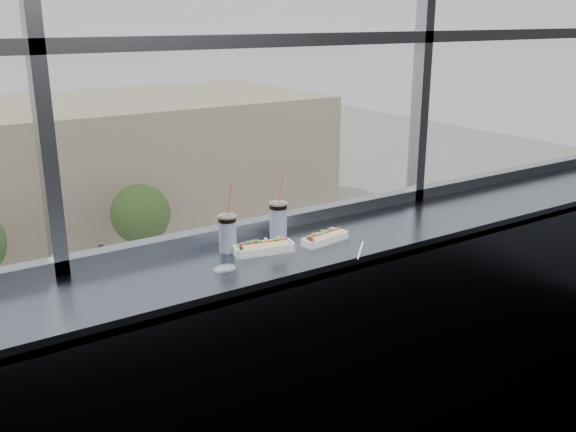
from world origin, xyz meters
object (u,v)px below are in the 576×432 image
wrapper (225,268)px  tree_right (141,214)px  pedestrian_d (101,258)px  soda_cup_right (278,218)px  car_near_e (331,325)px  hotdog_tray_left (264,247)px  hotdog_tray_right (325,237)px  soda_cup_left (228,231)px  loose_straw (360,250)px  car_far_b (17,318)px  pedestrian_c (44,277)px  car_far_c (215,268)px

wrapper → tree_right: size_ratio=0.02×
pedestrian_d → tree_right: bearing=168.9°
soda_cup_right → car_near_e: bearing=51.3°
hotdog_tray_left → soda_cup_right: soda_cup_right is taller
hotdog_tray_right → soda_cup_left: size_ratio=0.79×
loose_straw → pedestrian_d: bearing=31.5°
pedestrian_d → soda_cup_right: bearing=75.2°
car_far_b → pedestrian_d: (5.06, 4.41, 0.18)m
soda_cup_right → tree_right: soda_cup_right is taller
pedestrian_c → car_far_b: bearing=151.1°
wrapper → car_far_c: (12.17, 24.37, -10.93)m
car_near_e → car_far_c: bearing=14.1°
hotdog_tray_left → car_far_b: (2.64, 24.27, -11.13)m
loose_straw → tree_right: (9.43, 28.50, -8.81)m
wrapper → pedestrian_c: size_ratio=0.05×
wrapper → car_far_b: 26.94m
hotdog_tray_left → soda_cup_right: bearing=53.0°
loose_straw → tree_right: 31.28m
loose_straw → wrapper: (-0.62, 0.13, 0.01)m
tree_right → car_far_b: bearing=-150.8°
car_far_b → car_far_c: car_far_c is taller
pedestrian_d → tree_right: (2.10, -0.41, 2.12)m
soda_cup_left → wrapper: soda_cup_left is taller
wrapper → car_far_c: size_ratio=0.01×
car_far_b → wrapper: bearing=166.2°
soda_cup_right → soda_cup_left: bearing=-173.7°
wrapper → car_near_e: (13.32, 16.37, -11.00)m
soda_cup_left → tree_right: size_ratio=0.07×
tree_right → pedestrian_d: bearing=168.9°
pedestrian_d → pedestrian_c: pedestrian_d is taller
soda_cup_right → hotdog_tray_left: bearing=-139.9°
car_near_e → pedestrian_c: 14.35m
hotdog_tray_right → car_far_c: bearing=56.2°
pedestrian_c → tree_right: bearing=-85.6°
soda_cup_right → pedestrian_c: soda_cup_right is taller
soda_cup_left → loose_straw: 0.60m
pedestrian_c → tree_right: (5.17, 0.40, 2.15)m
car_near_e → wrapper: bearing=146.8°
wrapper → pedestrian_d: size_ratio=0.04×
car_far_b → tree_right: (7.16, 4.00, 2.30)m
soda_cup_left → pedestrian_c: bearing=80.3°
hotdog_tray_right → car_far_b: (2.33, 24.31, -11.13)m
hotdog_tray_left → wrapper: size_ratio=2.83×
pedestrian_c → car_near_e: bearing=-144.0°
hotdog_tray_left → loose_straw: size_ratio=1.30×
soda_cup_left → car_near_e: (13.19, 16.16, -11.08)m
hotdog_tray_right → soda_cup_left: soda_cup_left is taller
loose_straw → car_near_e: 23.54m
hotdog_tray_left → pedestrian_c: 30.32m
hotdog_tray_right → tree_right: hotdog_tray_right is taller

